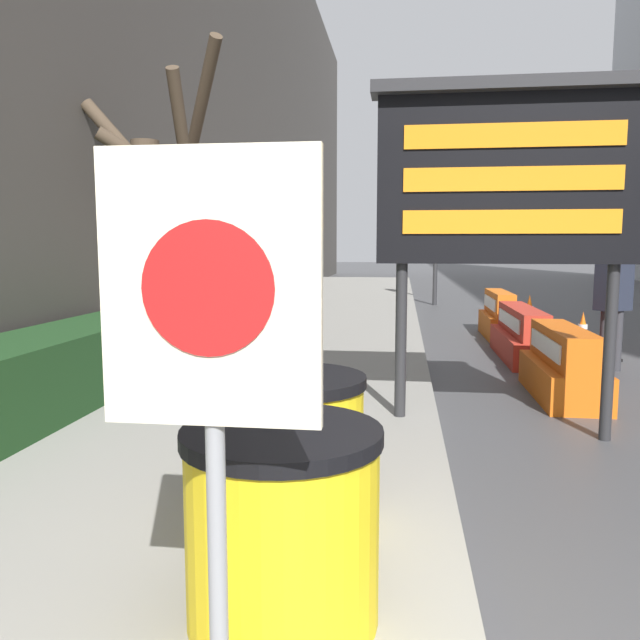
{
  "coord_description": "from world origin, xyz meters",
  "views": [
    {
      "loc": [
        -0.35,
        -1.82,
        1.67
      ],
      "look_at": [
        -1.52,
        7.15,
        0.58
      ],
      "focal_mm": 35.0,
      "sensor_mm": 36.0,
      "label": 1
    }
  ],
  "objects_px": {
    "jersey_barrier_orange_near": "(499,317)",
    "traffic_cone_near": "(583,330)",
    "jersey_barrier_red_striped": "(522,336)",
    "traffic_cone_mid": "(606,337)",
    "warning_sign": "(211,332)",
    "jersey_barrier_orange_far": "(563,367)",
    "traffic_cone_far": "(529,311)",
    "traffic_light_near_curb": "(437,205)",
    "pedestrian_worker": "(613,297)",
    "message_board": "(509,178)",
    "barrel_drum_foreground": "(283,524)",
    "barrel_drum_middle": "(294,445)"
  },
  "relations": [
    {
      "from": "jersey_barrier_orange_near",
      "to": "traffic_cone_near",
      "type": "height_order",
      "value": "jersey_barrier_orange_near"
    },
    {
      "from": "jersey_barrier_red_striped",
      "to": "traffic_cone_mid",
      "type": "xyz_separation_m",
      "value": [
        1.22,
        0.1,
        -0.01
      ]
    },
    {
      "from": "warning_sign",
      "to": "traffic_cone_near",
      "type": "relative_size",
      "value": 3.1
    },
    {
      "from": "jersey_barrier_orange_far",
      "to": "traffic_cone_far",
      "type": "distance_m",
      "value": 6.15
    },
    {
      "from": "traffic_light_near_curb",
      "to": "pedestrian_worker",
      "type": "height_order",
      "value": "traffic_light_near_curb"
    },
    {
      "from": "jersey_barrier_red_striped",
      "to": "pedestrian_worker",
      "type": "xyz_separation_m",
      "value": [
        1.01,
        -0.76,
        0.66
      ]
    },
    {
      "from": "message_board",
      "to": "jersey_barrier_red_striped",
      "type": "distance_m",
      "value": 4.44
    },
    {
      "from": "warning_sign",
      "to": "traffic_light_near_curb",
      "type": "bearing_deg",
      "value": 84.68
    },
    {
      "from": "jersey_barrier_red_striped",
      "to": "pedestrian_worker",
      "type": "height_order",
      "value": "pedestrian_worker"
    },
    {
      "from": "barrel_drum_foreground",
      "to": "traffic_cone_far",
      "type": "relative_size",
      "value": 1.21
    },
    {
      "from": "barrel_drum_middle",
      "to": "jersey_barrier_orange_far",
      "type": "distance_m",
      "value": 4.36
    },
    {
      "from": "jersey_barrier_orange_far",
      "to": "traffic_cone_near",
      "type": "relative_size",
      "value": 2.88
    },
    {
      "from": "traffic_cone_near",
      "to": "jersey_barrier_orange_far",
      "type": "bearing_deg",
      "value": -108.28
    },
    {
      "from": "barrel_drum_foreground",
      "to": "traffic_cone_mid",
      "type": "height_order",
      "value": "barrel_drum_foreground"
    },
    {
      "from": "jersey_barrier_orange_near",
      "to": "barrel_drum_middle",
      "type": "bearing_deg",
      "value": -105.86
    },
    {
      "from": "jersey_barrier_red_striped",
      "to": "traffic_light_near_curb",
      "type": "height_order",
      "value": "traffic_light_near_curb"
    },
    {
      "from": "barrel_drum_foreground",
      "to": "traffic_cone_near",
      "type": "xyz_separation_m",
      "value": [
        3.43,
        8.29,
        -0.27
      ]
    },
    {
      "from": "barrel_drum_middle",
      "to": "jersey_barrier_orange_far",
      "type": "bearing_deg",
      "value": 57.3
    },
    {
      "from": "message_board",
      "to": "jersey_barrier_red_striped",
      "type": "relative_size",
      "value": 1.39
    },
    {
      "from": "barrel_drum_middle",
      "to": "jersey_barrier_orange_near",
      "type": "height_order",
      "value": "barrel_drum_middle"
    },
    {
      "from": "warning_sign",
      "to": "traffic_cone_far",
      "type": "xyz_separation_m",
      "value": [
        3.15,
        11.36,
        -1.09
      ]
    },
    {
      "from": "barrel_drum_foreground",
      "to": "barrel_drum_middle",
      "type": "relative_size",
      "value": 1.0
    },
    {
      "from": "barrel_drum_middle",
      "to": "warning_sign",
      "type": "height_order",
      "value": "warning_sign"
    },
    {
      "from": "traffic_cone_far",
      "to": "pedestrian_worker",
      "type": "height_order",
      "value": "pedestrian_worker"
    },
    {
      "from": "warning_sign",
      "to": "jersey_barrier_orange_far",
      "type": "relative_size",
      "value": 1.07
    },
    {
      "from": "traffic_cone_far",
      "to": "traffic_light_near_curb",
      "type": "relative_size",
      "value": 0.18
    },
    {
      "from": "jersey_barrier_red_striped",
      "to": "traffic_cone_mid",
      "type": "relative_size",
      "value": 3.24
    },
    {
      "from": "barrel_drum_middle",
      "to": "jersey_barrier_orange_near",
      "type": "relative_size",
      "value": 0.48
    },
    {
      "from": "jersey_barrier_orange_near",
      "to": "traffic_cone_mid",
      "type": "height_order",
      "value": "jersey_barrier_orange_near"
    },
    {
      "from": "barrel_drum_middle",
      "to": "traffic_cone_near",
      "type": "distance_m",
      "value": 8.12
    },
    {
      "from": "message_board",
      "to": "traffic_cone_mid",
      "type": "distance_m",
      "value": 4.92
    },
    {
      "from": "jersey_barrier_orange_near",
      "to": "traffic_cone_mid",
      "type": "distance_m",
      "value": 2.45
    },
    {
      "from": "warning_sign",
      "to": "jersey_barrier_orange_near",
      "type": "height_order",
      "value": "warning_sign"
    },
    {
      "from": "barrel_drum_foreground",
      "to": "traffic_cone_near",
      "type": "distance_m",
      "value": 8.97
    },
    {
      "from": "jersey_barrier_red_striped",
      "to": "traffic_cone_far",
      "type": "distance_m",
      "value": 3.79
    },
    {
      "from": "barrel_drum_foreground",
      "to": "traffic_cone_near",
      "type": "relative_size",
      "value": 1.39
    },
    {
      "from": "barrel_drum_middle",
      "to": "message_board",
      "type": "height_order",
      "value": "message_board"
    },
    {
      "from": "message_board",
      "to": "jersey_barrier_orange_near",
      "type": "xyz_separation_m",
      "value": [
        0.89,
        6.14,
        -1.86
      ]
    },
    {
      "from": "jersey_barrier_orange_near",
      "to": "pedestrian_worker",
      "type": "xyz_separation_m",
      "value": [
        1.01,
        -2.98,
        0.62
      ]
    },
    {
      "from": "jersey_barrier_red_striped",
      "to": "pedestrian_worker",
      "type": "relative_size",
      "value": 1.29
    },
    {
      "from": "barrel_drum_middle",
      "to": "pedestrian_worker",
      "type": "height_order",
      "value": "pedestrian_worker"
    },
    {
      "from": "message_board",
      "to": "jersey_barrier_orange_near",
      "type": "relative_size",
      "value": 1.77
    },
    {
      "from": "traffic_cone_far",
      "to": "pedestrian_worker",
      "type": "xyz_separation_m",
      "value": [
        0.18,
        -4.46,
        0.67
      ]
    },
    {
      "from": "warning_sign",
      "to": "jersey_barrier_orange_far",
      "type": "xyz_separation_m",
      "value": [
        2.32,
        5.26,
        -1.08
      ]
    },
    {
      "from": "barrel_drum_middle",
      "to": "traffic_cone_mid",
      "type": "xyz_separation_m",
      "value": [
        3.57,
        6.16,
        -0.23
      ]
    },
    {
      "from": "warning_sign",
      "to": "jersey_barrier_red_striped",
      "type": "distance_m",
      "value": 8.07
    },
    {
      "from": "jersey_barrier_orange_far",
      "to": "pedestrian_worker",
      "type": "xyz_separation_m",
      "value": [
        1.01,
        1.63,
        0.65
      ]
    },
    {
      "from": "warning_sign",
      "to": "pedestrian_worker",
      "type": "relative_size",
      "value": 1.07
    },
    {
      "from": "barrel_drum_foreground",
      "to": "jersey_barrier_red_striped",
      "type": "bearing_deg",
      "value": 72.45
    },
    {
      "from": "jersey_barrier_red_striped",
      "to": "pedestrian_worker",
      "type": "distance_m",
      "value": 1.42
    }
  ]
}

